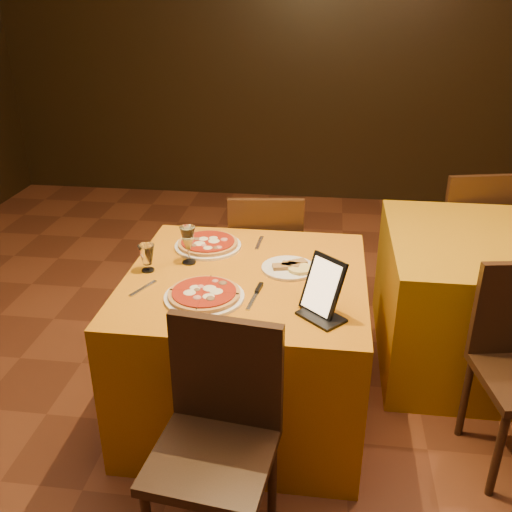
# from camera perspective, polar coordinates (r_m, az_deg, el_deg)

# --- Properties ---
(floor) EXTENTS (6.00, 7.00, 0.01)m
(floor) POSITION_cam_1_polar(r_m,az_deg,el_deg) (2.88, 1.18, -17.50)
(floor) COLOR #5E2D19
(floor) RESTS_ON ground
(wall_back) EXTENTS (6.00, 0.01, 2.80)m
(wall_back) POSITION_cam_1_polar(r_m,az_deg,el_deg) (5.64, 5.52, 19.52)
(wall_back) COLOR black
(wall_back) RESTS_ON floor
(main_table) EXTENTS (1.10, 1.10, 0.75)m
(main_table) POSITION_cam_1_polar(r_m,az_deg,el_deg) (2.82, -0.97, -8.73)
(main_table) COLOR #C5710C
(main_table) RESTS_ON floor
(side_table) EXTENTS (1.10, 1.10, 0.75)m
(side_table) POSITION_cam_1_polar(r_m,az_deg,el_deg) (3.42, 21.84, -4.17)
(side_table) COLOR #B0760B
(side_table) RESTS_ON floor
(chair_main_near) EXTENTS (0.53, 0.53, 0.91)m
(chair_main_near) POSITION_cam_1_polar(r_m,az_deg,el_deg) (2.13, -4.44, -19.45)
(chair_main_near) COLOR black
(chair_main_near) RESTS_ON floor
(chair_main_far) EXTENTS (0.43, 0.43, 0.91)m
(chair_main_far) POSITION_cam_1_polar(r_m,az_deg,el_deg) (3.46, 0.92, -0.35)
(chair_main_far) COLOR black
(chair_main_far) RESTS_ON floor
(chair_side_far) EXTENTS (0.49, 0.49, 0.91)m
(chair_side_far) POSITION_cam_1_polar(r_m,az_deg,el_deg) (4.09, 19.62, 2.28)
(chair_side_far) COLOR black
(chair_side_far) RESTS_ON floor
(pizza_near) EXTENTS (0.34, 0.34, 0.03)m
(pizza_near) POSITION_cam_1_polar(r_m,az_deg,el_deg) (2.44, -5.20, -3.93)
(pizza_near) COLOR white
(pizza_near) RESTS_ON main_table
(pizza_far) EXTENTS (0.34, 0.34, 0.03)m
(pizza_far) POSITION_cam_1_polar(r_m,az_deg,el_deg) (2.91, -4.82, 1.16)
(pizza_far) COLOR white
(pizza_far) RESTS_ON main_table
(cutlet_dish) EXTENTS (0.25, 0.25, 0.03)m
(cutlet_dish) POSITION_cam_1_polar(r_m,az_deg,el_deg) (2.68, 3.27, -1.11)
(cutlet_dish) COLOR white
(cutlet_dish) RESTS_ON main_table
(wine_glass) EXTENTS (0.08, 0.08, 0.19)m
(wine_glass) POSITION_cam_1_polar(r_m,az_deg,el_deg) (2.72, -6.79, 1.12)
(wine_glass) COLOR #D9D27B
(wine_glass) RESTS_ON main_table
(water_glass) EXTENTS (0.08, 0.08, 0.13)m
(water_glass) POSITION_cam_1_polar(r_m,az_deg,el_deg) (2.69, -10.84, -0.21)
(water_glass) COLOR silver
(water_glass) RESTS_ON main_table
(tablet) EXTENTS (0.19, 0.19, 0.23)m
(tablet) POSITION_cam_1_polar(r_m,az_deg,el_deg) (2.30, 6.70, -2.99)
(tablet) COLOR black
(tablet) RESTS_ON main_table
(knife) EXTENTS (0.04, 0.21, 0.01)m
(knife) POSITION_cam_1_polar(r_m,az_deg,el_deg) (2.43, -0.20, -4.23)
(knife) COLOR silver
(knife) RESTS_ON main_table
(fork_near) EXTENTS (0.08, 0.16, 0.01)m
(fork_near) POSITION_cam_1_polar(r_m,az_deg,el_deg) (2.56, -11.22, -3.19)
(fork_near) COLOR #A4A4AB
(fork_near) RESTS_ON main_table
(fork_far) EXTENTS (0.03, 0.17, 0.01)m
(fork_far) POSITION_cam_1_polar(r_m,az_deg,el_deg) (2.95, 0.33, 1.32)
(fork_far) COLOR silver
(fork_far) RESTS_ON main_table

